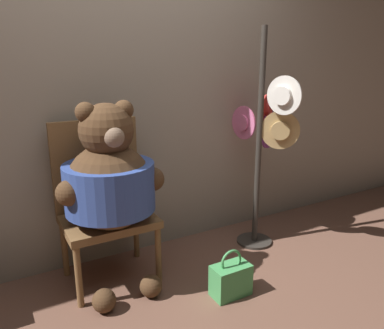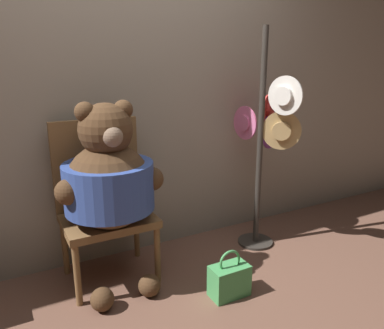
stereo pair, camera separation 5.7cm
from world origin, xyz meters
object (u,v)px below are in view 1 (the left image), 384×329
(chair, at_px, (103,198))
(hat_display_rack, at_px, (266,138))
(teddy_bear, at_px, (110,181))
(handbag_on_ground, at_px, (231,279))

(chair, distance_m, hat_display_rack, 1.28)
(teddy_bear, xyz_separation_m, handbag_on_ground, (0.59, -0.47, -0.60))
(chair, distance_m, teddy_bear, 0.24)
(chair, height_order, teddy_bear, teddy_bear)
(hat_display_rack, xyz_separation_m, handbag_on_ground, (-0.64, -0.48, -0.75))
(chair, relative_size, teddy_bear, 0.88)
(teddy_bear, xyz_separation_m, hat_display_rack, (1.23, 0.01, 0.15))
(teddy_bear, bearing_deg, hat_display_rack, 0.51)
(teddy_bear, relative_size, hat_display_rack, 0.72)
(chair, bearing_deg, teddy_bear, -89.40)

